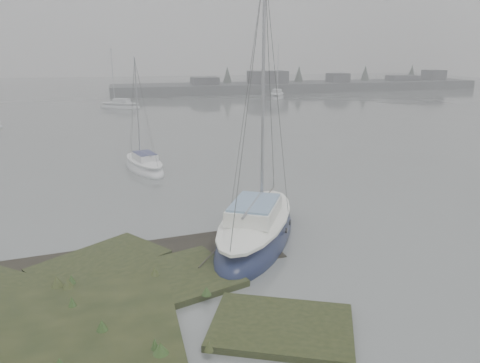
% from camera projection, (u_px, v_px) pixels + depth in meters
% --- Properties ---
extents(ground, '(160.00, 160.00, 0.00)m').
position_uv_depth(ground, '(156.00, 130.00, 39.98)').
color(ground, slate).
rests_on(ground, ground).
extents(far_shoreline, '(60.00, 8.00, 4.15)m').
position_uv_depth(far_shoreline, '(306.00, 86.00, 75.93)').
color(far_shoreline, '#4C4F51').
rests_on(far_shoreline, ground).
extents(sailboat_main, '(5.65, 7.47, 10.22)m').
position_uv_depth(sailboat_main, '(256.00, 232.00, 17.13)').
color(sailboat_main, '#131B3B').
rests_on(sailboat_main, ground).
extents(sailboat_white, '(2.83, 5.10, 6.84)m').
position_uv_depth(sailboat_white, '(144.00, 166.00, 27.01)').
color(sailboat_white, white).
rests_on(sailboat_white, ground).
extents(sailboat_far_b, '(3.85, 6.00, 8.06)m').
position_uv_depth(sailboat_far_b, '(277.00, 96.00, 65.14)').
color(sailboat_far_b, '#B5B9C0').
rests_on(sailboat_far_b, ground).
extents(sailboat_far_c, '(5.32, 4.12, 7.31)m').
position_uv_depth(sailboat_far_c, '(120.00, 106.00, 54.26)').
color(sailboat_far_c, silver).
rests_on(sailboat_far_c, ground).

